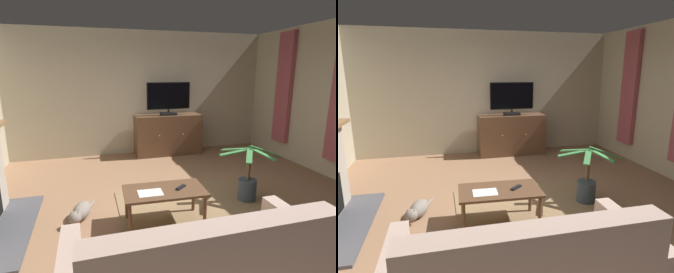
# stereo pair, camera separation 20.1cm
# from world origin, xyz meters

# --- Properties ---
(ground_plane) EXTENTS (6.49, 6.42, 0.04)m
(ground_plane) POSITION_xyz_m (0.00, 0.00, -0.02)
(ground_plane) COLOR #936B4C
(wall_back) EXTENTS (6.49, 0.10, 2.80)m
(wall_back) POSITION_xyz_m (0.00, 2.96, 1.40)
(wall_back) COLOR #B2A88E
(wall_back) RESTS_ON ground_plane
(curtain_panel_far) EXTENTS (0.10, 0.44, 2.35)m
(curtain_panel_far) POSITION_xyz_m (2.88, 1.70, 1.54)
(curtain_panel_far) COLOR #A34C56
(rug_central) EXTENTS (2.24, 2.10, 0.01)m
(rug_central) POSITION_xyz_m (0.19, -0.33, 0.01)
(rug_central) COLOR #8E704C
(rug_central) RESTS_ON ground_plane
(tv_cabinet) EXTENTS (1.53, 0.55, 0.93)m
(tv_cabinet) POSITION_xyz_m (0.51, 2.61, 0.44)
(tv_cabinet) COLOR #402A1C
(tv_cabinet) RESTS_ON ground_plane
(television) EXTENTS (0.99, 0.20, 0.74)m
(television) POSITION_xyz_m (0.51, 2.56, 1.32)
(television) COLOR black
(television) RESTS_ON tv_cabinet
(coffee_table) EXTENTS (1.05, 0.61, 0.46)m
(coffee_table) POSITION_xyz_m (-0.40, -0.37, 0.41)
(coffee_table) COLOR brown
(coffee_table) RESTS_ON ground_plane
(tv_remote) EXTENTS (0.16, 0.14, 0.02)m
(tv_remote) POSITION_xyz_m (-0.18, -0.38, 0.48)
(tv_remote) COLOR black
(tv_remote) RESTS_ON coffee_table
(folded_newspaper) EXTENTS (0.31, 0.23, 0.01)m
(folded_newspaper) POSITION_xyz_m (-0.59, -0.42, 0.47)
(folded_newspaper) COLOR silver
(folded_newspaper) RESTS_ON coffee_table
(potted_plant_tall_palm_by_window) EXTENTS (0.92, 0.74, 0.86)m
(potted_plant_tall_palm_by_window) POSITION_xyz_m (0.98, -0.07, 0.26)
(potted_plant_tall_palm_by_window) COLOR #3D4C5B
(potted_plant_tall_palm_by_window) RESTS_ON ground_plane
(cat) EXTENTS (0.34, 0.68, 0.23)m
(cat) POSITION_xyz_m (-1.43, 0.02, 0.11)
(cat) COLOR gray
(cat) RESTS_ON ground_plane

